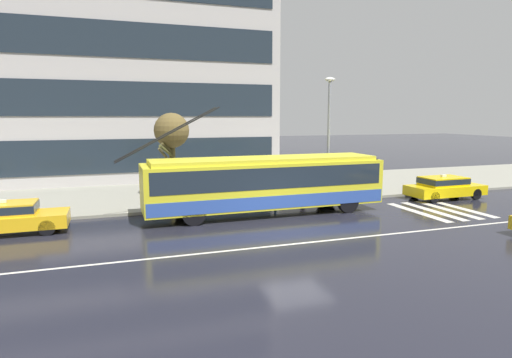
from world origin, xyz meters
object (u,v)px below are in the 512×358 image
Objects in this scene: pedestrian_approaching_curb at (276,170)px; taxi_queued_behind_bus at (7,217)px; trolleybus at (266,183)px; taxi_ahead_of_bus at (444,187)px; pedestrian_at_shelter at (303,166)px; street_tree_bare at (172,133)px; street_lamp at (329,127)px.

taxi_queued_behind_bus is at bearing -168.79° from pedestrian_approaching_curb.
taxi_ahead_of_bus is at bearing 1.48° from trolleybus.
taxi_ahead_of_bus is 8.16m from pedestrian_at_shelter.
taxi_queued_behind_bus is 0.93× the size of street_tree_bare.
street_tree_bare reaches higher than taxi_ahead_of_bus.
street_tree_bare reaches higher than pedestrian_approaching_curb.
taxi_queued_behind_bus is at bearing -179.64° from trolleybus.
taxi_queued_behind_bus is (-10.99, -0.07, -0.81)m from trolleybus.
pedestrian_at_shelter is at bearing 48.34° from trolleybus.
street_tree_bare reaches higher than taxi_queued_behind_bus.
trolleybus is 1.90× the size of street_lamp.
pedestrian_at_shelter is (-6.90, 4.26, 0.95)m from taxi_ahead_of_bus.
trolleybus reaches higher than pedestrian_approaching_curb.
pedestrian_at_shelter is 3.42m from street_lamp.
street_lamp reaches higher than taxi_queued_behind_bus.
taxi_queued_behind_bus is at bearing -171.85° from street_lamp.
pedestrian_at_shelter is 8.07m from street_tree_bare.
taxi_queued_behind_bus is 2.19× the size of pedestrian_approaching_curb.
pedestrian_approaching_curb is 0.43× the size of street_tree_bare.
trolleybus is at bearing -121.14° from pedestrian_approaching_curb.
pedestrian_approaching_curb is (-9.49, 2.11, 1.07)m from taxi_ahead_of_bus.
street_tree_bare is at bearing 160.64° from street_lamp.
trolleybus is at bearing -53.40° from street_tree_bare.
pedestrian_at_shelter is 0.29× the size of street_lamp.
taxi_ahead_of_bus is 2.23× the size of pedestrian_approaching_curb.
taxi_queued_behind_bus is 2.26× the size of pedestrian_at_shelter.
taxi_ahead_of_bus is (21.93, 0.35, 0.00)m from taxi_queued_behind_bus.
taxi_ahead_of_bus is at bearing 0.92° from taxi_queued_behind_bus.
trolleybus is 5.58m from street_lamp.
taxi_queued_behind_bus is 0.98× the size of taxi_ahead_of_bus.
pedestrian_at_shelter reaches higher than taxi_queued_behind_bus.
pedestrian_at_shelter is at bearing 148.33° from taxi_ahead_of_bus.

